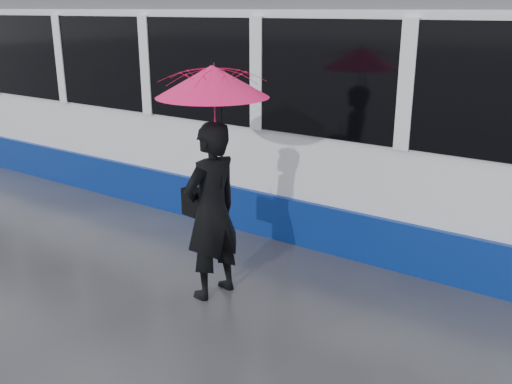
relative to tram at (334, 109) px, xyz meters
The scene contains 6 objects.
ground 2.99m from the tram, 89.46° to the right, with size 90.00×90.00×0.00m, color #29292D.
rails 1.63m from the tram, ahead, with size 34.00×1.51×0.02m.
tram is the anchor object (origin of this frame).
woman 3.03m from the tram, 87.70° to the right, with size 0.70×0.46×1.93m, color black.
umbrella 3.00m from the tram, 86.73° to the right, with size 1.29×1.29×1.30m.
handbag 3.00m from the tram, 91.98° to the right, with size 0.36×0.20×0.48m.
Camera 1 is at (3.73, -4.84, 3.01)m, focal length 40.00 mm.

